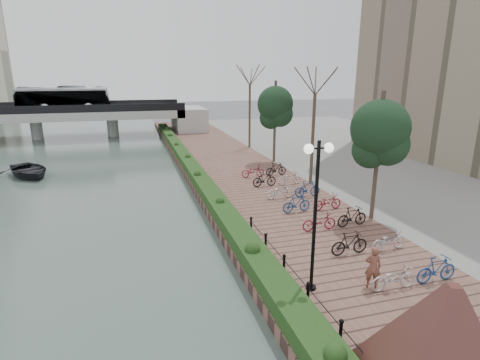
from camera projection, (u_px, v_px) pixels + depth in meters
name	position (u px, v px, depth m)	size (l,w,h in m)	color
promenade	(249.00, 185.00, 26.39)	(8.00, 75.00, 0.50)	brown
inland_pavement	(435.00, 169.00, 30.70)	(24.00, 75.00, 0.50)	gray
hedge	(195.00, 172.00, 27.64)	(1.10, 56.00, 0.60)	#1D3513
chain_fence	(323.00, 312.00, 11.19)	(0.10, 14.10, 0.70)	black
granite_monument	(444.00, 350.00, 7.88)	(5.58, 5.58, 3.13)	#49251F
lamppost	(317.00, 186.00, 12.05)	(1.02, 0.32, 5.22)	black
pedestrian	(373.00, 267.00, 12.97)	(0.56, 0.37, 1.53)	brown
bicycle_parking	(312.00, 203.00, 20.39)	(2.40, 17.32, 1.00)	silver
street_trees	(339.00, 146.00, 22.09)	(3.20, 37.12, 6.80)	#3C2E23
bridge	(41.00, 112.00, 46.05)	(36.00, 10.77, 6.50)	#A2A29D
boat	(28.00, 170.00, 29.29)	(3.57, 4.99, 1.03)	black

